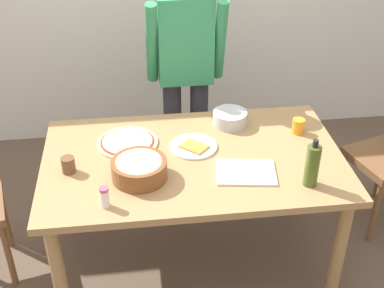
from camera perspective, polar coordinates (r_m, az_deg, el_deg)
The scene contains 12 objects.
ground at distance 3.26m, azimuth 0.11°, elevation -12.53°, with size 8.00×8.00×0.00m, color brown.
dining_table at distance 2.83m, azimuth 0.12°, elevation -2.95°, with size 1.60×0.96×0.76m.
person_cook at distance 3.35m, azimuth -0.71°, elevation 8.43°, with size 0.49×0.25×1.62m.
pizza_raw_on_board at distance 2.90m, azimuth -7.08°, elevation 0.21°, with size 0.34×0.34×0.02m.
plate_with_slice at distance 2.85m, azimuth 0.18°, elevation -0.26°, with size 0.26×0.26×0.02m.
popcorn_bowl at distance 2.60m, azimuth -5.80°, elevation -2.58°, with size 0.28×0.28×0.11m.
mixing_bowl_steel at distance 3.06m, azimuth 4.18°, elevation 2.85°, with size 0.20×0.20×0.08m.
olive_oil_bottle at distance 2.58m, azimuth 13.02°, elevation -2.28°, with size 0.07×0.07×0.26m.
cup_orange at distance 3.03m, azimuth 11.55°, elevation 1.95°, with size 0.07×0.07×0.09m, color orange.
cup_small_brown at distance 2.71m, azimuth -13.39°, elevation -2.24°, with size 0.07×0.07×0.09m, color brown.
salt_shaker at distance 2.45m, azimuth -9.54°, elevation -5.76°, with size 0.04×0.04×0.11m.
cutting_board_white at distance 2.67m, azimuth 5.92°, elevation -3.09°, with size 0.30×0.22×0.01m, color white.
Camera 1 is at (-0.29, -2.28, 2.32)m, focal length 48.73 mm.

